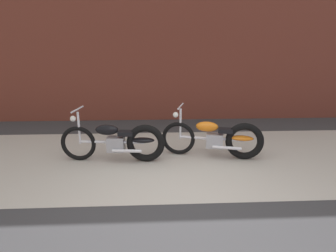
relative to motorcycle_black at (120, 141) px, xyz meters
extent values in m
plane|color=#38383A|center=(1.05, -1.63, -0.40)|extent=(80.00, 80.00, 0.00)
cube|color=#B2ADA3|center=(1.05, 0.12, -0.40)|extent=(36.00, 3.50, 0.01)
cube|color=brown|center=(1.05, 3.57, 1.94)|extent=(36.00, 0.50, 4.68)
torus|color=black|center=(-0.80, 0.08, -0.06)|extent=(0.68, 0.15, 0.68)
torus|color=black|center=(0.49, -0.05, -0.03)|extent=(0.74, 0.20, 0.73)
cylinder|color=silver|center=(-0.16, 0.02, -0.02)|extent=(1.23, 0.18, 0.06)
cube|color=#99999E|center=(-0.08, 0.01, -0.06)|extent=(0.34, 0.25, 0.28)
ellipsoid|color=black|center=(-0.24, 0.03, 0.22)|extent=(0.46, 0.23, 0.20)
ellipsoid|color=black|center=(0.44, -0.04, 0.03)|extent=(0.46, 0.22, 0.10)
cube|color=black|center=(0.12, -0.01, 0.16)|extent=(0.30, 0.23, 0.08)
cylinder|color=silver|center=(-0.76, 0.08, 0.25)|extent=(0.05, 0.05, 0.62)
cylinder|color=silver|center=(-0.76, 0.08, 0.61)|extent=(0.09, 0.58, 0.03)
sphere|color=white|center=(-0.86, 0.09, 0.43)|extent=(0.11, 0.11, 0.11)
cylinder|color=silver|center=(0.15, -0.16, -0.14)|extent=(0.55, 0.11, 0.06)
torus|color=black|center=(1.14, 0.31, -0.06)|extent=(0.68, 0.25, 0.68)
torus|color=black|center=(2.40, -0.02, -0.03)|extent=(0.74, 0.31, 0.73)
cylinder|color=silver|center=(1.77, 0.14, -0.02)|extent=(1.21, 0.37, 0.06)
cube|color=#99999E|center=(1.85, 0.12, -0.06)|extent=(0.37, 0.29, 0.28)
ellipsoid|color=orange|center=(1.70, 0.16, 0.22)|extent=(0.47, 0.30, 0.20)
ellipsoid|color=orange|center=(2.35, -0.01, 0.03)|extent=(0.47, 0.29, 0.10)
cube|color=black|center=(2.04, 0.07, 0.16)|extent=(0.32, 0.26, 0.08)
cylinder|color=silver|center=(1.18, 0.30, 0.25)|extent=(0.05, 0.05, 0.62)
cylinder|color=silver|center=(1.18, 0.30, 0.61)|extent=(0.18, 0.57, 0.03)
sphere|color=white|center=(1.09, 0.32, 0.43)|extent=(0.11, 0.11, 0.11)
cylinder|color=silver|center=(2.04, -0.08, -0.14)|extent=(0.55, 0.20, 0.06)
camera|label=1|loc=(0.66, -5.00, 1.64)|focal=29.36mm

